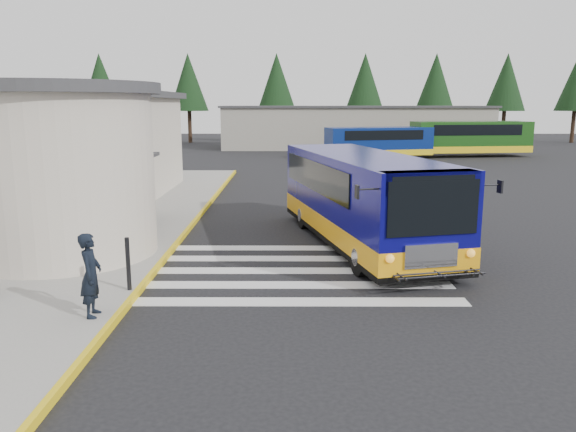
{
  "coord_description": "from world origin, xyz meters",
  "views": [
    {
      "loc": [
        -0.51,
        -15.18,
        4.37
      ],
      "look_at": [
        -0.56,
        -0.5,
        1.44
      ],
      "focal_mm": 35.0,
      "sensor_mm": 36.0,
      "label": 1
    }
  ],
  "objects_px": {
    "far_bus_b": "(471,137)",
    "transit_bus": "(362,202)",
    "pedestrian_a": "(91,275)",
    "far_bus_a": "(379,141)",
    "bollard": "(128,264)"
  },
  "relations": [
    {
      "from": "pedestrian_a",
      "to": "far_bus_a",
      "type": "distance_m",
      "value": 36.37
    },
    {
      "from": "far_bus_b",
      "to": "far_bus_a",
      "type": "bearing_deg",
      "value": 98.26
    },
    {
      "from": "far_bus_a",
      "to": "bollard",
      "type": "bearing_deg",
      "value": 148.23
    },
    {
      "from": "bollard",
      "to": "transit_bus",
      "type": "bearing_deg",
      "value": 39.1
    },
    {
      "from": "transit_bus",
      "to": "pedestrian_a",
      "type": "distance_m",
      "value": 9.0
    },
    {
      "from": "transit_bus",
      "to": "bollard",
      "type": "height_order",
      "value": "transit_bus"
    },
    {
      "from": "pedestrian_a",
      "to": "far_bus_b",
      "type": "distance_m",
      "value": 41.65
    },
    {
      "from": "bollard",
      "to": "far_bus_a",
      "type": "bearing_deg",
      "value": 71.78
    },
    {
      "from": "far_bus_a",
      "to": "far_bus_b",
      "type": "relative_size",
      "value": 0.87
    },
    {
      "from": "far_bus_b",
      "to": "transit_bus",
      "type": "bearing_deg",
      "value": 149.25
    },
    {
      "from": "bollard",
      "to": "far_bus_a",
      "type": "xyz_separation_m",
      "value": [
        10.86,
        33.0,
        0.65
      ]
    },
    {
      "from": "transit_bus",
      "to": "far_bus_b",
      "type": "height_order",
      "value": "far_bus_b"
    },
    {
      "from": "far_bus_a",
      "to": "far_bus_b",
      "type": "distance_m",
      "value": 8.43
    },
    {
      "from": "transit_bus",
      "to": "pedestrian_a",
      "type": "xyz_separation_m",
      "value": [
        -6.24,
        -6.47,
        -0.35
      ]
    },
    {
      "from": "pedestrian_a",
      "to": "far_bus_b",
      "type": "relative_size",
      "value": 0.17
    }
  ]
}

